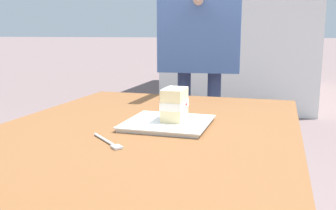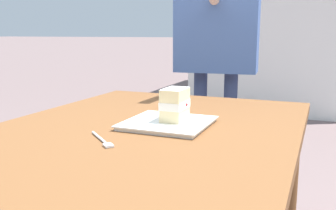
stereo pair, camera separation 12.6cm
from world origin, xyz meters
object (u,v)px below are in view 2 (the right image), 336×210
dessert_plate (168,123)px  patio_table (146,154)px  diner_person (217,23)px  dessert_fork (102,140)px  cake_slice (175,104)px

dessert_plate → patio_table: bearing=117.4°
patio_table → diner_person: bearing=1.3°
dessert_plate → diner_person: bearing=5.4°
patio_table → dessert_fork: size_ratio=9.47×
patio_table → dessert_fork: bearing=169.9°
dessert_plate → dessert_fork: (-0.25, 0.10, -0.00)m
cake_slice → dessert_fork: cake_slice is taller
patio_table → dessert_plate: (0.03, -0.07, 0.11)m
dessert_plate → dessert_fork: bearing=157.3°
cake_slice → dessert_fork: bearing=155.6°
dessert_plate → cake_slice: 0.07m
cake_slice → diner_person: 0.95m
patio_table → dessert_fork: 0.24m
patio_table → cake_slice: cake_slice is taller
patio_table → diner_person: (0.95, 0.02, 0.45)m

